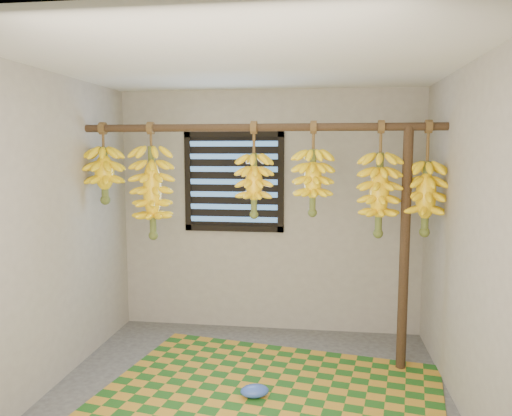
% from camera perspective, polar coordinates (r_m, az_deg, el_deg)
% --- Properties ---
extents(floor, '(3.00, 3.00, 0.01)m').
position_cam_1_polar(floor, '(3.91, -1.17, -21.14)').
color(floor, '#434343').
rests_on(floor, ground).
extents(ceiling, '(3.00, 3.00, 0.01)m').
position_cam_1_polar(ceiling, '(3.50, -1.27, 16.31)').
color(ceiling, silver).
rests_on(ceiling, wall_back).
extents(wall_back, '(3.00, 0.01, 2.40)m').
position_cam_1_polar(wall_back, '(4.99, 1.49, -0.44)').
color(wall_back, gray).
rests_on(wall_back, floor).
extents(wall_left, '(0.01, 3.00, 2.40)m').
position_cam_1_polar(wall_left, '(4.03, -22.90, -2.69)').
color(wall_left, gray).
rests_on(wall_left, floor).
extents(wall_right, '(0.01, 3.00, 2.40)m').
position_cam_1_polar(wall_right, '(3.60, 23.23, -3.77)').
color(wall_right, gray).
rests_on(wall_right, floor).
extents(window, '(1.00, 0.04, 1.00)m').
position_cam_1_polar(window, '(4.98, -2.55, 3.02)').
color(window, black).
rests_on(window, wall_back).
extents(hanging_pole, '(3.00, 0.06, 0.06)m').
position_cam_1_polar(hanging_pole, '(4.15, 0.28, 9.19)').
color(hanging_pole, '#432C1D').
rests_on(hanging_pole, wall_left).
extents(support_post, '(0.08, 0.08, 2.00)m').
position_cam_1_polar(support_post, '(4.24, 16.61, -4.72)').
color(support_post, '#432C1D').
rests_on(support_post, floor).
extents(woven_mat, '(2.77, 2.36, 0.01)m').
position_cam_1_polar(woven_mat, '(3.89, 1.25, -21.09)').
color(woven_mat, '#1E5619').
rests_on(woven_mat, floor).
extents(plastic_bag, '(0.25, 0.21, 0.09)m').
position_cam_1_polar(plastic_bag, '(3.91, -0.16, -20.18)').
color(plastic_bag, '#3051B5').
rests_on(plastic_bag, woven_mat).
extents(banana_bunch_a, '(0.31, 0.31, 0.69)m').
position_cam_1_polar(banana_bunch_a, '(4.53, -16.93, 3.67)').
color(banana_bunch_a, brown).
rests_on(banana_bunch_a, hanging_pole).
extents(banana_bunch_b, '(0.35, 0.35, 0.99)m').
position_cam_1_polar(banana_bunch_b, '(4.38, -11.77, 1.77)').
color(banana_bunch_b, brown).
rests_on(banana_bunch_b, hanging_pole).
extents(banana_bunch_c, '(0.30, 0.30, 0.79)m').
position_cam_1_polar(banana_bunch_c, '(4.16, -0.23, 2.63)').
color(banana_bunch_c, brown).
rests_on(banana_bunch_c, hanging_pole).
extents(banana_bunch_d, '(0.32, 0.32, 0.77)m').
position_cam_1_polar(banana_bunch_d, '(4.12, 6.51, 2.95)').
color(banana_bunch_d, brown).
rests_on(banana_bunch_d, hanging_pole).
extents(banana_bunch_e, '(0.33, 0.33, 0.93)m').
position_cam_1_polar(banana_bunch_e, '(4.15, 13.90, 1.52)').
color(banana_bunch_e, brown).
rests_on(banana_bunch_e, hanging_pole).
extents(banana_bunch_f, '(0.30, 0.30, 0.91)m').
position_cam_1_polar(banana_bunch_f, '(4.21, 18.83, 1.09)').
color(banana_bunch_f, brown).
rests_on(banana_bunch_f, hanging_pole).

